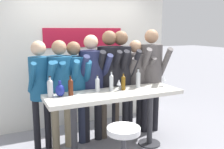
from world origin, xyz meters
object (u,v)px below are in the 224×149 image
object	(u,v)px
person_far_left	(40,83)
wine_bottle_0	(111,82)
wine_bottle_2	(97,84)
wine_glass_0	(119,83)
person_center	(92,77)
wine_bottle_5	(50,87)
bar_stool	(124,146)
person_rightmost	(151,70)
wine_bottle_4	(123,82)
person_center_right	(110,73)
decorative_vase	(60,90)
person_far_right	(135,77)
wine_glass_1	(164,78)
tasting_table	(115,102)
person_center_left	(74,82)
person_left	(60,83)
wine_bottle_1	(138,79)
person_right	(121,72)
wine_bottle_3	(71,86)

from	to	relation	value
person_far_left	wine_bottle_0	xyz separation A→B (m)	(0.97, -0.44, 0.02)
wine_bottle_2	wine_glass_0	distance (m)	0.33
person_center	wine_bottle_5	world-z (taller)	person_center
bar_stool	person_rightmost	size ratio (longest dim) A/B	0.38
bar_stool	wine_bottle_4	xyz separation A→B (m)	(0.41, 0.80, 0.60)
person_center_right	decorative_vase	bearing A→B (deg)	-147.32
bar_stool	person_far_right	world-z (taller)	person_far_right
wine_bottle_2	wine_glass_1	size ratio (longest dim) A/B	1.44
wine_bottle_5	wine_bottle_0	bearing A→B (deg)	-1.85
tasting_table	person_center_left	size ratio (longest dim) A/B	1.21
wine_bottle_4	wine_glass_1	world-z (taller)	wine_bottle_4
person_center_right	wine_glass_1	xyz separation A→B (m)	(0.75, -0.48, -0.07)
person_rightmost	decorative_vase	size ratio (longest dim) A/B	8.45
wine_bottle_0	wine_bottle_5	xyz separation A→B (m)	(-0.91, 0.03, -0.00)
person_left	wine_bottle_1	xyz separation A→B (m)	(1.15, -0.37, 0.04)
person_center_right	decorative_vase	world-z (taller)	person_center_right
person_far_left	person_right	xyz separation A→B (m)	(1.33, -0.05, 0.08)
person_center_left	person_center_right	distance (m)	0.61
person_far_right	wine_bottle_1	distance (m)	0.49
person_right	wine_bottle_1	bearing A→B (deg)	-71.35
bar_stool	wine_glass_1	xyz separation A→B (m)	(1.12, 0.76, 0.60)
wine_bottle_1	bar_stool	bearing A→B (deg)	-129.45
person_left	wine_bottle_1	size ratio (longest dim) A/B	5.36
bar_stool	person_left	distance (m)	1.42
person_center_left	wine_bottle_0	bearing A→B (deg)	-33.19
wine_bottle_1	wine_bottle_4	distance (m)	0.28
person_left	wine_bottle_3	xyz separation A→B (m)	(0.06, -0.38, 0.02)
wine_bottle_5	person_center_left	bearing A→B (deg)	41.36
tasting_table	wine_glass_0	world-z (taller)	wine_glass_0
wine_bottle_0	decorative_vase	xyz separation A→B (m)	(-0.78, 0.00, -0.05)
tasting_table	person_right	distance (m)	0.70
wine_glass_1	wine_bottle_1	bearing A→B (deg)	171.07
wine_bottle_5	wine_glass_1	distance (m)	1.81
person_left	wine_bottle_2	xyz separation A→B (m)	(0.47, -0.35, 0.01)
person_right	person_center_left	bearing A→B (deg)	178.98
wine_bottle_3	person_center_left	bearing A→B (deg)	67.41
person_left	wine_bottle_4	size ratio (longest dim) A/B	6.46
person_left	person_far_right	distance (m)	1.35
wine_bottle_3	wine_glass_1	distance (m)	1.53
person_right	wine_bottle_2	xyz separation A→B (m)	(-0.57, -0.36, -0.09)
tasting_table	wine_glass_0	xyz separation A→B (m)	(0.10, 0.06, 0.28)
person_center	person_rightmost	bearing A→B (deg)	-3.50
wine_glass_0	wine_glass_1	distance (m)	0.80
bar_stool	person_center_right	size ratio (longest dim) A/B	0.38
bar_stool	person_far_left	xyz separation A→B (m)	(-0.76, 1.27, 0.60)
person_far_right	wine_bottle_4	size ratio (longest dim) A/B	6.35
bar_stool	person_center_left	distance (m)	1.40
person_center	person_center_right	xyz separation A→B (m)	(0.32, -0.00, 0.04)
person_rightmost	wine_bottle_4	world-z (taller)	person_rightmost
person_center_left	person_rightmost	world-z (taller)	person_rightmost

